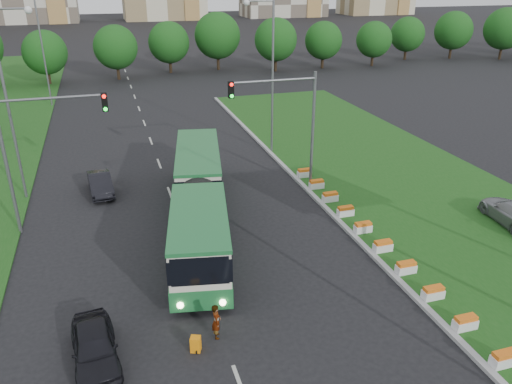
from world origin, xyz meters
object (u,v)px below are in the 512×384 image
object	(u,v)px
car_left_near	(95,347)
shopping_trolley	(196,344)
car_left_far	(100,184)
pedestrian	(216,321)
articulated_bus	(196,198)
traffic_mast_median	(290,115)
traffic_mast_left	(35,141)

from	to	relation	value
car_left_near	shopping_trolley	bearing A→B (deg)	-13.29
car_left_far	pedestrian	distance (m)	17.08
articulated_bus	car_left_far	bearing A→B (deg)	139.53
articulated_bus	car_left_far	size ratio (longest dim) A/B	4.27
car_left_near	pedestrian	xyz separation A→B (m)	(4.74, 0.03, 0.08)
car_left_far	pedestrian	world-z (taller)	pedestrian
shopping_trolley	traffic_mast_median	bearing A→B (deg)	79.66
traffic_mast_median	traffic_mast_left	xyz separation A→B (m)	(-15.16, -1.00, 0.00)
articulated_bus	car_left_near	distance (m)	11.60
traffic_mast_left	car_left_far	distance (m)	7.09
car_left_far	shopping_trolley	world-z (taller)	car_left_far
articulated_bus	pedestrian	bearing A→B (deg)	-85.79
car_left_far	shopping_trolley	bearing A→B (deg)	-84.24
traffic_mast_left	car_left_near	bearing A→B (deg)	-78.71
car_left_far	traffic_mast_median	bearing A→B (deg)	-20.65
traffic_mast_left	shopping_trolley	distance (m)	14.98
pedestrian	shopping_trolley	bearing A→B (deg)	129.44
traffic_mast_median	articulated_bus	distance (m)	8.38
traffic_mast_median	shopping_trolley	xyz separation A→B (m)	(-8.98, -13.69, -5.02)
traffic_mast_left	pedestrian	bearing A→B (deg)	-59.40
traffic_mast_median	traffic_mast_left	size ratio (longest dim) A/B	1.00
traffic_mast_left	car_left_far	bearing A→B (deg)	56.41
articulated_bus	car_left_far	distance (m)	8.58
car_left_near	pedestrian	world-z (taller)	pedestrian
car_left_near	car_left_far	world-z (taller)	car_left_near
traffic_mast_median	car_left_far	bearing A→B (deg)	164.29
pedestrian	shopping_trolley	xyz separation A→B (m)	(-0.98, -0.58, -0.45)
traffic_mast_median	car_left_near	world-z (taller)	traffic_mast_median
traffic_mast_median	car_left_near	distance (m)	18.88
articulated_bus	car_left_near	world-z (taller)	articulated_bus
traffic_mast_left	articulated_bus	bearing A→B (deg)	-14.79
traffic_mast_median	articulated_bus	xyz separation A→B (m)	(-6.87, -3.19, -3.59)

